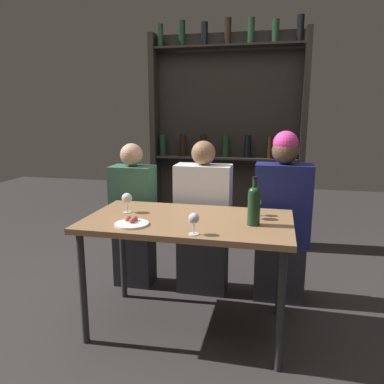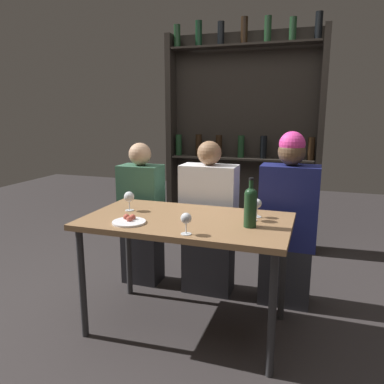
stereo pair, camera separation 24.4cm
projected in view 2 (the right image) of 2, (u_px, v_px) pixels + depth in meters
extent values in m
plane|color=#332D2D|center=(187.00, 327.00, 2.54)|extent=(10.00, 10.00, 0.00)
cube|color=olive|center=(186.00, 221.00, 2.39)|extent=(1.31, 0.73, 0.04)
cylinder|color=#2D2D30|center=(82.00, 284.00, 2.37)|extent=(0.04, 0.04, 0.73)
cylinder|color=#2D2D30|center=(272.00, 316.00, 2.00)|extent=(0.04, 0.04, 0.73)
cylinder|color=#2D2D30|center=(129.00, 250.00, 2.94)|extent=(0.04, 0.04, 0.73)
cylinder|color=#2D2D30|center=(283.00, 270.00, 2.57)|extent=(0.04, 0.04, 0.73)
cube|color=#28231E|center=(243.00, 142.00, 3.99)|extent=(1.56, 0.02, 2.22)
cube|color=#28231E|center=(171.00, 141.00, 4.13)|extent=(0.06, 0.18, 2.22)
cube|color=#28231E|center=(320.00, 145.00, 3.65)|extent=(0.06, 0.18, 2.22)
cube|color=#28231E|center=(241.00, 158.00, 3.92)|extent=(1.48, 0.18, 0.02)
cylinder|color=#19381E|center=(179.00, 145.00, 4.11)|extent=(0.07, 0.07, 0.23)
cylinder|color=black|center=(199.00, 145.00, 4.03)|extent=(0.07, 0.07, 0.23)
cylinder|color=black|center=(219.00, 146.00, 3.97)|extent=(0.07, 0.07, 0.23)
cylinder|color=#19381E|center=(241.00, 146.00, 3.90)|extent=(0.07, 0.07, 0.23)
cylinder|color=black|center=(263.00, 147.00, 3.82)|extent=(0.07, 0.07, 0.23)
cylinder|color=black|center=(287.00, 148.00, 3.74)|extent=(0.07, 0.07, 0.23)
cylinder|color=black|center=(311.00, 149.00, 3.68)|extent=(0.07, 0.07, 0.23)
cube|color=#28231E|center=(244.00, 45.00, 3.69)|extent=(1.48, 0.18, 0.02)
cylinder|color=#19381E|center=(177.00, 36.00, 3.87)|extent=(0.07, 0.07, 0.23)
cylinder|color=black|center=(199.00, 34.00, 3.81)|extent=(0.07, 0.07, 0.25)
cylinder|color=black|center=(221.00, 34.00, 3.74)|extent=(0.07, 0.07, 0.23)
cylinder|color=black|center=(245.00, 31.00, 3.67)|extent=(0.07, 0.07, 0.26)
cylinder|color=#19381E|center=(268.00, 29.00, 3.59)|extent=(0.07, 0.07, 0.25)
cylinder|color=#19381E|center=(293.00, 29.00, 3.51)|extent=(0.07, 0.07, 0.22)
cylinder|color=black|center=(319.00, 26.00, 3.44)|extent=(0.07, 0.07, 0.25)
cylinder|color=#19381E|center=(250.00, 211.00, 2.19)|extent=(0.08, 0.08, 0.20)
sphere|color=#19381E|center=(251.00, 194.00, 2.17)|extent=(0.08, 0.08, 0.08)
cylinder|color=#19381E|center=(251.00, 187.00, 2.16)|extent=(0.03, 0.03, 0.08)
cylinder|color=black|center=(251.00, 179.00, 2.15)|extent=(0.03, 0.03, 0.01)
cylinder|color=silver|center=(130.00, 210.00, 2.57)|extent=(0.06, 0.06, 0.00)
cylinder|color=silver|center=(129.00, 205.00, 2.56)|extent=(0.01, 0.01, 0.07)
sphere|color=silver|center=(129.00, 197.00, 2.55)|extent=(0.07, 0.07, 0.07)
cylinder|color=silver|center=(252.00, 220.00, 2.34)|extent=(0.06, 0.06, 0.00)
cylinder|color=silver|center=(253.00, 214.00, 2.33)|extent=(0.01, 0.01, 0.07)
sphere|color=silver|center=(253.00, 205.00, 2.32)|extent=(0.07, 0.07, 0.07)
cylinder|color=silver|center=(257.00, 217.00, 2.41)|extent=(0.06, 0.06, 0.00)
cylinder|color=silver|center=(257.00, 211.00, 2.41)|extent=(0.01, 0.01, 0.07)
sphere|color=silver|center=(257.00, 203.00, 2.39)|extent=(0.06, 0.06, 0.06)
cylinder|color=silver|center=(186.00, 234.00, 2.08)|extent=(0.06, 0.06, 0.00)
cylinder|color=silver|center=(186.00, 227.00, 2.07)|extent=(0.01, 0.01, 0.07)
sphere|color=silver|center=(186.00, 218.00, 2.06)|extent=(0.06, 0.06, 0.06)
cylinder|color=white|center=(129.00, 222.00, 2.28)|extent=(0.21, 0.21, 0.01)
sphere|color=#B74C3D|center=(126.00, 217.00, 2.33)|extent=(0.04, 0.04, 0.04)
sphere|color=#B74C3D|center=(129.00, 219.00, 2.28)|extent=(0.04, 0.04, 0.04)
sphere|color=#B74C3D|center=(133.00, 217.00, 2.32)|extent=(0.04, 0.04, 0.04)
cube|color=#26262B|center=(143.00, 256.00, 3.20)|extent=(0.31, 0.22, 0.45)
cube|color=#38664C|center=(141.00, 198.00, 3.10)|extent=(0.34, 0.22, 0.56)
sphere|color=tan|center=(140.00, 154.00, 3.02)|extent=(0.18, 0.18, 0.18)
cube|color=#26262B|center=(208.00, 264.00, 3.02)|extent=(0.39, 0.22, 0.45)
cube|color=white|center=(209.00, 202.00, 2.91)|extent=(0.43, 0.22, 0.58)
sphere|color=#8C6647|center=(209.00, 153.00, 2.83)|extent=(0.18, 0.18, 0.18)
cube|color=#26262B|center=(285.00, 274.00, 2.83)|extent=(0.37, 0.22, 0.45)
cube|color=navy|center=(289.00, 207.00, 2.72)|extent=(0.41, 0.22, 0.61)
sphere|color=brown|center=(292.00, 152.00, 2.63)|extent=(0.19, 0.19, 0.19)
sphere|color=#EA3893|center=(292.00, 144.00, 2.62)|extent=(0.18, 0.18, 0.18)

